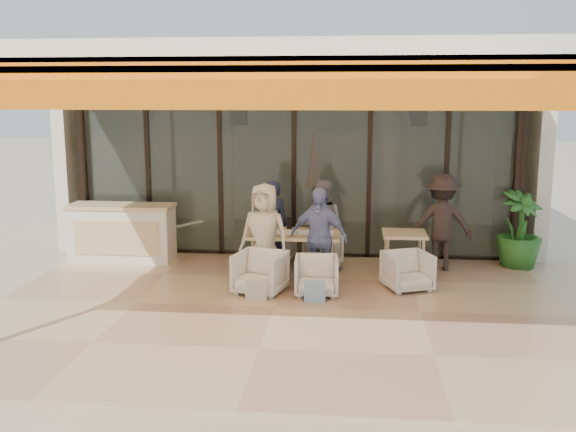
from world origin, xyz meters
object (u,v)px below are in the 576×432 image
(dining_table, at_px, (294,236))
(side_chair, at_px, (408,269))
(chair_near_right, at_px, (316,274))
(diner_grey, at_px, (321,225))
(diner_navy, at_px, (272,225))
(diner_cream, at_px, (264,234))
(chair_far_left, at_px, (275,244))
(potted_palm, at_px, (519,229))
(host_counter, at_px, (122,233))
(diner_periwinkle, at_px, (318,237))
(standing_woman, at_px, (441,223))
(chair_far_right, at_px, (322,245))
(chair_near_left, at_px, (260,271))
(side_table, at_px, (404,239))

(dining_table, height_order, side_chair, dining_table)
(chair_near_right, relative_size, diner_grey, 0.42)
(diner_navy, bearing_deg, diner_cream, 75.25)
(side_chair, bearing_deg, dining_table, 141.15)
(diner_navy, relative_size, side_chair, 2.32)
(chair_far_left, bearing_deg, potted_palm, -169.36)
(diner_navy, bearing_deg, host_counter, -19.35)
(potted_palm, bearing_deg, diner_cream, -161.49)
(diner_cream, bearing_deg, chair_near_right, -17.10)
(diner_grey, xyz_separation_m, diner_periwinkle, (0.00, -0.90, -0.00))
(host_counter, xyz_separation_m, diner_grey, (3.54, -0.22, 0.25))
(dining_table, height_order, chair_near_right, dining_table)
(diner_grey, xyz_separation_m, side_chair, (1.36, -1.02, -0.45))
(chair_near_right, height_order, diner_grey, diner_grey)
(chair_far_left, height_order, chair_near_right, chair_far_left)
(potted_palm, bearing_deg, standing_woman, -166.18)
(chair_far_right, relative_size, diner_grey, 0.40)
(chair_near_left, xyz_separation_m, diner_grey, (0.84, 1.40, 0.42))
(chair_near_left, height_order, potted_palm, potted_palm)
(side_chair, bearing_deg, diner_grey, 122.17)
(diner_navy, height_order, standing_woman, standing_woman)
(side_table, bearing_deg, standing_woman, 34.41)
(chair_near_left, bearing_deg, chair_far_right, 80.90)
(diner_periwinkle, xyz_separation_m, potted_palm, (3.36, 1.41, -0.10))
(diner_grey, relative_size, diner_cream, 0.97)
(side_table, bearing_deg, chair_near_left, -152.77)
(diner_periwinkle, relative_size, side_table, 2.08)
(diner_periwinkle, distance_m, side_chair, 1.44)
(host_counter, height_order, side_chair, host_counter)
(diner_periwinkle, bearing_deg, diner_grey, 103.57)
(diner_navy, bearing_deg, side_table, 158.35)
(dining_table, relative_size, potted_palm, 1.11)
(chair_far_left, relative_size, chair_far_right, 1.04)
(diner_grey, bearing_deg, chair_far_left, -23.96)
(host_counter, height_order, chair_near_right, host_counter)
(chair_near_left, height_order, diner_navy, diner_navy)
(side_table, height_order, potted_palm, potted_palm)
(chair_far_right, relative_size, side_chair, 0.96)
(chair_far_right, xyz_separation_m, side_table, (1.36, -0.77, 0.32))
(dining_table, xyz_separation_m, diner_grey, (0.43, 0.44, 0.09))
(side_chair, height_order, standing_woman, standing_woman)
(host_counter, xyz_separation_m, chair_far_right, (3.54, 0.28, -0.22))
(host_counter, height_order, chair_far_right, host_counter)
(chair_far_left, xyz_separation_m, diner_grey, (0.84, -0.50, 0.45))
(host_counter, bearing_deg, potted_palm, 2.40)
(diner_navy, relative_size, diner_grey, 0.98)
(diner_cream, height_order, side_table, diner_cream)
(potted_palm, bearing_deg, diner_navy, -173.12)
(chair_near_left, xyz_separation_m, side_table, (2.20, 1.13, 0.28))
(host_counter, distance_m, side_chair, 5.06)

